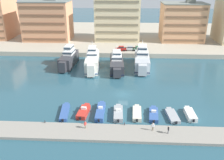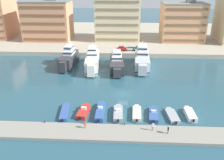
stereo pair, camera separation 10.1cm
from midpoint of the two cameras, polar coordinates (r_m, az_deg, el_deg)
ground_plane at (r=65.40m, az=2.50°, el=-3.33°), size 400.00×400.00×0.00m
quay_promenade at (r=129.32m, az=2.89°, el=10.07°), size 180.00×70.00×1.71m
pier_dock at (r=49.58m, az=2.24°, el=-12.09°), size 120.00×5.63×0.57m
yacht_charcoal_far_left at (r=87.40m, az=-9.92°, el=4.86°), size 4.62×16.36×8.64m
yacht_ivory_left at (r=83.93m, az=-4.55°, el=4.47°), size 5.34×18.76×8.76m
yacht_charcoal_mid_left at (r=83.15m, az=1.04°, el=3.99°), size 5.19×18.25×7.61m
yacht_silver_center_left at (r=85.43m, az=6.83°, el=4.68°), size 5.38×18.88×8.93m
motorboat_blue_far_left at (r=57.43m, az=-10.79°, el=-7.18°), size 2.44×8.01×0.84m
motorboat_red_left at (r=56.70m, az=-6.53°, el=-7.16°), size 2.55×6.70×1.56m
motorboat_blue_mid_left at (r=56.36m, az=-2.70°, el=-7.18°), size 1.81×8.54×1.55m
motorboat_grey_center_left at (r=55.59m, az=1.39°, el=-7.61°), size 2.13×7.22×1.51m
motorboat_cream_center at (r=56.05m, az=5.67°, el=-7.58°), size 2.08×6.96×0.91m
motorboat_blue_center_right at (r=56.17m, az=9.45°, el=-7.73°), size 2.46×6.91×1.33m
motorboat_grey_mid_right at (r=56.61m, az=13.56°, el=-7.92°), size 2.60×6.71×0.82m
motorboat_white_right at (r=57.80m, az=17.37°, el=-7.49°), size 1.99×6.16×1.08m
car_red_far_left at (r=98.55m, az=2.05°, el=7.27°), size 4.10×1.92×1.80m
car_silver_left at (r=98.96m, az=4.06°, el=7.29°), size 4.12×1.95×1.80m
car_green_mid_left at (r=99.09m, az=5.93°, el=7.25°), size 4.14×2.00×1.80m
apartment_block_left at (r=119.61m, az=-14.50°, el=13.06°), size 20.92×14.40×19.29m
apartment_block_mid_left at (r=115.28m, az=1.25°, el=13.95°), size 20.05×13.35×21.40m
apartment_block_center_left at (r=118.26m, az=15.70°, el=12.68°), size 18.75×14.08×18.62m
pedestrian_near_edge at (r=49.98m, az=9.28°, el=-10.31°), size 0.67×0.26×1.72m
pedestrian_mid_deck at (r=49.71m, az=12.70°, el=-10.88°), size 0.25×0.63×1.62m
pedestrian_far_side at (r=50.35m, az=-6.19°, el=-10.01°), size 0.42×0.50×1.54m
bollard_west at (r=53.89m, az=-15.12°, el=-9.11°), size 0.20×0.20×0.61m
bollard_west_mid at (r=52.01m, az=-6.37°, el=-9.62°), size 0.20×0.20×0.61m
bollard_east_mid at (r=51.39m, az=2.83°, el=-9.93°), size 0.20×0.20×0.61m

